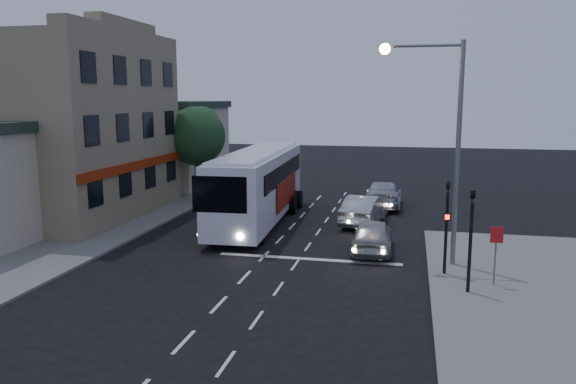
% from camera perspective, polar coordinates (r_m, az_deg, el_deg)
% --- Properties ---
extents(ground, '(120.00, 120.00, 0.00)m').
position_cam_1_polar(ground, '(23.04, -3.73, -7.88)').
color(ground, black).
extents(sidewalk_far, '(12.00, 50.00, 0.12)m').
position_cam_1_polar(sidewalk_far, '(35.51, -20.58, -2.16)').
color(sidewalk_far, slate).
rests_on(sidewalk_far, ground).
extents(road_markings, '(8.00, 30.55, 0.01)m').
position_cam_1_polar(road_markings, '(25.83, 1.07, -5.92)').
color(road_markings, silver).
rests_on(road_markings, ground).
extents(tour_bus, '(3.35, 13.22, 4.02)m').
position_cam_1_polar(tour_bus, '(31.19, -3.01, 0.84)').
color(tour_bus, white).
rests_on(tour_bus, ground).
extents(car_suv, '(1.90, 4.49, 1.52)m').
position_cam_1_polar(car_suv, '(25.70, 8.55, -4.37)').
color(car_suv, '#ADADAD').
rests_on(car_suv, ground).
extents(car_sedan_a, '(2.41, 5.08, 1.61)m').
position_cam_1_polar(car_sedan_a, '(31.23, 7.77, -1.78)').
color(car_sedan_a, '#B6B7BD').
rests_on(car_sedan_a, ground).
extents(car_sedan_b, '(2.34, 5.58, 1.61)m').
position_cam_1_polar(car_sedan_b, '(36.36, 9.62, -0.22)').
color(car_sedan_b, '#AAACBB').
rests_on(car_sedan_b, ground).
extents(traffic_signal_main, '(0.25, 0.35, 4.10)m').
position_cam_1_polar(traffic_signal_main, '(22.39, 15.84, -2.35)').
color(traffic_signal_main, black).
rests_on(traffic_signal_main, sidewalk_near).
extents(traffic_signal_side, '(0.18, 0.15, 4.10)m').
position_cam_1_polar(traffic_signal_side, '(20.52, 18.11, -3.53)').
color(traffic_signal_side, black).
rests_on(traffic_signal_side, sidewalk_near).
extents(regulatory_sign, '(0.45, 0.12, 2.20)m').
position_cam_1_polar(regulatory_sign, '(21.77, 20.38, -5.16)').
color(regulatory_sign, slate).
rests_on(regulatory_sign, sidewalk_near).
extents(streetlight, '(3.32, 0.44, 9.00)m').
position_cam_1_polar(streetlight, '(23.37, 15.38, 6.36)').
color(streetlight, slate).
rests_on(streetlight, sidewalk_near).
extents(main_building, '(10.12, 12.00, 11.00)m').
position_cam_1_polar(main_building, '(35.42, -22.37, 6.03)').
color(main_building, '#8C805D').
rests_on(main_building, sidewalk_far).
extents(low_building_north, '(9.40, 9.40, 6.50)m').
position_cam_1_polar(low_building_north, '(45.70, -13.19, 4.91)').
color(low_building_north, '#BFB895').
rests_on(low_building_north, sidewalk_far).
extents(street_tree, '(4.00, 4.00, 6.20)m').
position_cam_1_polar(street_tree, '(38.95, -9.33, 5.90)').
color(street_tree, black).
rests_on(street_tree, sidewalk_far).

